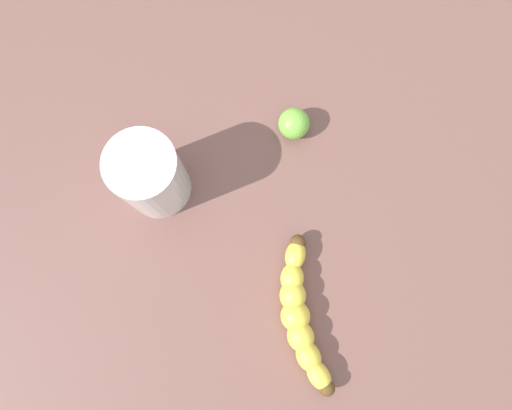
% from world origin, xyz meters
% --- Properties ---
extents(wooden_tabletop, '(1.20, 1.20, 0.03)m').
position_xyz_m(wooden_tabletop, '(0.00, 0.00, 0.01)').
color(wooden_tabletop, brown).
rests_on(wooden_tabletop, ground).
extents(banana, '(0.19, 0.10, 0.04)m').
position_xyz_m(banana, '(0.04, 0.06, 0.05)').
color(banana, yellow).
rests_on(banana, wooden_tabletop).
extents(smoothie_glass, '(0.09, 0.09, 0.12)m').
position_xyz_m(smoothie_glass, '(-0.08, -0.16, 0.09)').
color(smoothie_glass, silver).
rests_on(smoothie_glass, wooden_tabletop).
extents(lime_fruit, '(0.04, 0.04, 0.04)m').
position_xyz_m(lime_fruit, '(-0.21, -0.00, 0.05)').
color(lime_fruit, '#75C142').
rests_on(lime_fruit, wooden_tabletop).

